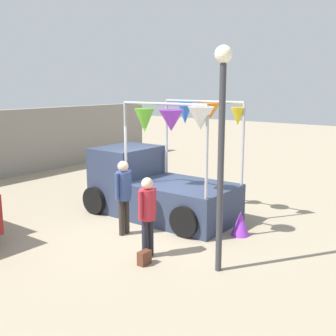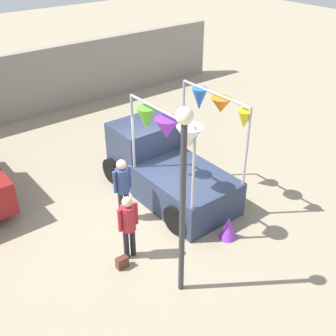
{
  "view_description": "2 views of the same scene",
  "coord_description": "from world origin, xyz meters",
  "views": [
    {
      "loc": [
        -7.93,
        -6.49,
        3.54
      ],
      "look_at": [
        0.26,
        -0.32,
        1.51
      ],
      "focal_mm": 45.0,
      "sensor_mm": 36.0,
      "label": 1
    },
    {
      "loc": [
        -5.49,
        -7.64,
        6.95
      ],
      "look_at": [
        0.42,
        -0.09,
        1.21
      ],
      "focal_mm": 45.0,
      "sensor_mm": 36.0,
      "label": 2
    }
  ],
  "objects": [
    {
      "name": "vendor_truck",
      "position": [
        0.8,
        0.59,
        0.9
      ],
      "size": [
        2.52,
        4.19,
        3.14
      ],
      "color": "#2D3851",
      "rests_on": "ground"
    },
    {
      "name": "street_lamp",
      "position": [
        -1.25,
        -2.67,
        2.73
      ],
      "size": [
        0.32,
        0.32,
        4.23
      ],
      "color": "#333338",
      "rests_on": "ground"
    },
    {
      "name": "folded_kite_bundle_violet",
      "position": [
        0.75,
        -2.11,
        0.3
      ],
      "size": [
        0.53,
        0.53,
        0.6
      ],
      "primitive_type": "cone",
      "rotation": [
        0.0,
        0.0,
        0.22
      ],
      "color": "purple",
      "rests_on": "ground"
    },
    {
      "name": "person_customer",
      "position": [
        -1.55,
        -1.15,
        1.03
      ],
      "size": [
        0.53,
        0.34,
        1.7
      ],
      "color": "black",
      "rests_on": "ground"
    },
    {
      "name": "ground_plane",
      "position": [
        0.0,
        0.0,
        0.0
      ],
      "size": [
        60.0,
        60.0,
        0.0
      ],
      "primitive_type": "plane",
      "color": "gray"
    },
    {
      "name": "brick_boundary_wall",
      "position": [
        0.0,
        8.17,
        1.3
      ],
      "size": [
        18.0,
        0.36,
        2.6
      ],
      "primitive_type": "cube",
      "color": "gray",
      "rests_on": "ground"
    },
    {
      "name": "person_vendor",
      "position": [
        -0.86,
        0.16,
        1.09
      ],
      "size": [
        0.53,
        0.34,
        1.79
      ],
      "color": "#2D2823",
      "rests_on": "ground"
    },
    {
      "name": "handbag",
      "position": [
        -1.9,
        -1.35,
        0.14
      ],
      "size": [
        0.28,
        0.16,
        0.28
      ],
      "primitive_type": "cube",
      "color": "#592D1E",
      "rests_on": "ground"
    }
  ]
}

